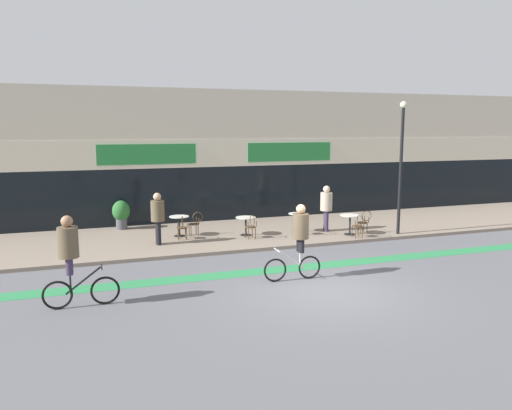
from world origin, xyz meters
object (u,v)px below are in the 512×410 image
object	(u,v)px
bistro_table_0	(179,222)
cafe_chair_0_side	(195,222)
cafe_chair_2_near	(303,222)
cafe_chair_3_near	(358,224)
bistro_table_2	(296,219)
planter_pot	(121,213)
cyclist_0	(71,254)
pedestrian_far_end	(158,214)
cafe_chair_3_side	(364,220)
pedestrian_near_end	(326,204)
bistro_table_3	(350,220)
cafe_chair_0_near	(182,226)
lamp_post	(401,158)
bistro_table_1	(246,222)
cafe_chair_1_near	(251,225)
cyclist_1	(299,235)

from	to	relation	value
bistro_table_0	cafe_chair_0_side	xyz separation A→B (m)	(0.63, 0.00, -0.04)
cafe_chair_0_side	cafe_chair_2_near	distance (m)	4.14
cafe_chair_2_near	cafe_chair_3_near	size ratio (longest dim) A/B	1.00
bistro_table_0	cafe_chair_3_near	xyz separation A→B (m)	(6.28, -2.50, -0.04)
bistro_table_2	planter_pot	world-z (taller)	planter_pot
cyclist_0	pedestrian_far_end	xyz separation A→B (m)	(2.77, 5.35, -0.10)
cafe_chair_3_side	bistro_table_2	bearing A→B (deg)	-20.64
bistro_table_2	pedestrian_near_end	distance (m)	1.34
cafe_chair_3_near	planter_pot	bearing A→B (deg)	63.25
bistro_table_3	cyclist_0	world-z (taller)	cyclist_0
cafe_chair_3_side	cyclist_0	bearing A→B (deg)	27.51
cafe_chair_3_side	cafe_chair_0_near	bearing A→B (deg)	-6.02
bistro_table_2	cafe_chair_2_near	distance (m)	0.63
bistro_table_0	planter_pot	world-z (taller)	planter_pot
bistro_table_0	cafe_chair_2_near	xyz separation A→B (m)	(4.52, -1.40, -0.04)
cafe_chair_3_near	cyclist_0	bearing A→B (deg)	114.10
lamp_post	pedestrian_far_end	xyz separation A→B (m)	(-9.10, 1.26, -1.84)
cafe_chair_0_near	cafe_chair_0_side	distance (m)	0.89
bistro_table_0	cafe_chair_0_near	xyz separation A→B (m)	(-0.01, -0.63, -0.04)
bistro_table_1	cafe_chair_1_near	world-z (taller)	cafe_chair_1_near
cafe_chair_3_side	planter_pot	bearing A→B (deg)	-20.06
cafe_chair_1_near	planter_pot	world-z (taller)	planter_pot
cafe_chair_3_near	pedestrian_far_end	world-z (taller)	pedestrian_far_end
cafe_chair_2_near	cafe_chair_3_side	size ratio (longest dim) A/B	1.00
bistro_table_3	cafe_chair_0_near	size ratio (longest dim) A/B	0.87
cyclist_1	bistro_table_2	bearing A→B (deg)	-110.95
cafe_chair_0_side	cyclist_0	distance (m)	7.81
cafe_chair_0_side	cafe_chair_3_side	xyz separation A→B (m)	(6.28, -1.89, 0.00)
cafe_chair_0_near	cyclist_1	size ratio (longest dim) A/B	0.42
lamp_post	pedestrian_near_end	world-z (taller)	lamp_post
planter_pot	lamp_post	size ratio (longest dim) A/B	0.23
lamp_post	cafe_chair_3_near	bearing A→B (deg)	-175.47
cafe_chair_0_near	pedestrian_near_end	size ratio (longest dim) A/B	0.49
bistro_table_0	cafe_chair_3_side	distance (m)	7.16
planter_pot	pedestrian_near_end	bearing A→B (deg)	-21.97
cyclist_1	pedestrian_far_end	size ratio (longest dim) A/B	1.16
lamp_post	bistro_table_0	bearing A→B (deg)	163.87
planter_pot	pedestrian_far_end	xyz separation A→B (m)	(1.02, -3.23, 0.44)
lamp_post	cafe_chair_1_near	bearing A→B (deg)	169.57
cafe_chair_0_near	cafe_chair_1_near	distance (m)	2.55
bistro_table_1	pedestrian_far_end	size ratio (longest dim) A/B	0.42
cafe_chair_0_side	cyclist_1	world-z (taller)	cyclist_1
pedestrian_near_end	bistro_table_0	bearing A→B (deg)	-174.79
bistro_table_3	cafe_chair_0_side	xyz separation A→B (m)	(-5.66, 1.88, -0.04)
cafe_chair_0_side	pedestrian_far_end	xyz separation A→B (m)	(-1.58, -1.10, 0.58)
lamp_post	cyclist_1	size ratio (longest dim) A/B	2.38
cafe_chair_3_side	bistro_table_3	bearing A→B (deg)	3.76
cafe_chair_3_near	pedestrian_near_end	xyz separation A→B (m)	(-0.56, 1.53, 0.57)
pedestrian_near_end	pedestrian_far_end	xyz separation A→B (m)	(-6.67, -0.13, 0.01)
bistro_table_1	planter_pot	xyz separation A→B (m)	(-4.41, 2.82, 0.15)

